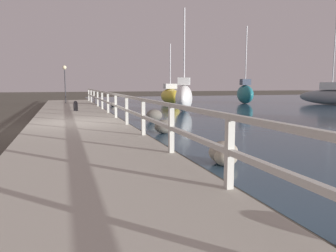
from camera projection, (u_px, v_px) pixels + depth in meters
ground_plane at (78, 128)px, 12.25m from camera, size 120.00×120.00×0.00m
dock_walkway at (78, 125)px, 12.24m from camera, size 3.45×36.00×0.23m
railing at (121, 103)px, 12.63m from camera, size 0.10×32.50×1.03m
boulder_upstream at (154, 115)px, 14.54m from camera, size 0.71×0.64×0.53m
boulder_far_strip at (223, 152)px, 6.85m from camera, size 0.63×0.56×0.47m
boulder_water_edge at (113, 104)px, 24.49m from camera, size 0.36×0.33×0.27m
boulder_downstream at (226, 157)px, 6.62m from camera, size 0.49×0.44×0.37m
boulder_mid_strip at (164, 127)px, 10.99m from camera, size 0.62×0.56×0.47m
mooring_bollard at (76, 106)px, 17.40m from camera, size 0.23×0.23×0.53m
dock_lamp at (65, 74)px, 23.94m from camera, size 0.29×0.29×2.77m
sailboat_teal at (245, 93)px, 27.78m from camera, size 1.84×3.52×6.40m
sailboat_white at (184, 97)px, 19.72m from camera, size 2.31×3.53×6.06m
sailboat_gray at (332, 96)px, 26.23m from camera, size 3.10×5.30×7.59m
sailboat_yellow at (170, 95)px, 27.70m from camera, size 1.64×3.76×4.96m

